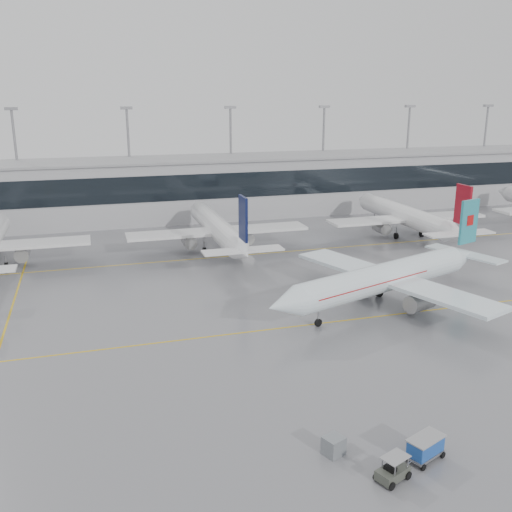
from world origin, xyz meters
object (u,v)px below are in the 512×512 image
object	(u,v)px
air_canada_jet	(390,276)
gse_unit	(334,446)
baggage_tug	(393,472)
baggage_cart	(425,446)

from	to	relation	value
air_canada_jet	gse_unit	xyz separation A→B (m)	(-19.06, -26.01, -2.95)
baggage_tug	gse_unit	distance (m)	4.58
baggage_cart	air_canada_jet	bearing A→B (deg)	43.30
gse_unit	baggage_tug	bearing A→B (deg)	-77.20
gse_unit	air_canada_jet	bearing A→B (deg)	31.66
air_canada_jet	baggage_cart	size ratio (longest dim) A/B	11.09
air_canada_jet	baggage_tug	bearing A→B (deg)	41.51
baggage_cart	gse_unit	xyz separation A→B (m)	(-5.96, 2.41, -0.34)
baggage_cart	baggage_tug	bearing A→B (deg)	-180.00
gse_unit	baggage_cart	bearing A→B (deg)	-44.11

